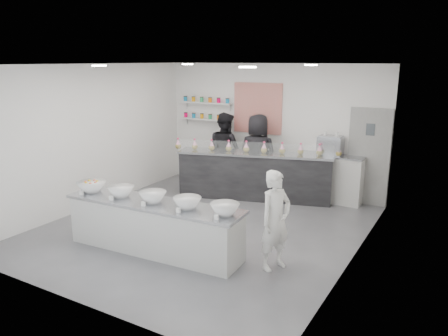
# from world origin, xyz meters

# --- Properties ---
(floor) EXTENTS (6.00, 6.00, 0.00)m
(floor) POSITION_xyz_m (0.00, 0.00, 0.00)
(floor) COLOR #515156
(floor) RESTS_ON ground
(ceiling) EXTENTS (6.00, 6.00, 0.00)m
(ceiling) POSITION_xyz_m (0.00, 0.00, 3.00)
(ceiling) COLOR white
(ceiling) RESTS_ON floor
(back_wall) EXTENTS (5.50, 0.00, 5.50)m
(back_wall) POSITION_xyz_m (0.00, 3.00, 1.50)
(back_wall) COLOR white
(back_wall) RESTS_ON floor
(left_wall) EXTENTS (0.00, 6.00, 6.00)m
(left_wall) POSITION_xyz_m (-2.75, 0.00, 1.50)
(left_wall) COLOR white
(left_wall) RESTS_ON floor
(right_wall) EXTENTS (0.00, 6.00, 6.00)m
(right_wall) POSITION_xyz_m (2.75, 0.00, 1.50)
(right_wall) COLOR white
(right_wall) RESTS_ON floor
(back_door) EXTENTS (0.88, 0.04, 2.10)m
(back_door) POSITION_xyz_m (2.30, 2.97, 1.05)
(back_door) COLOR gray
(back_door) RESTS_ON floor
(pattern_panel) EXTENTS (1.25, 0.03, 1.20)m
(pattern_panel) POSITION_xyz_m (-0.35, 2.98, 1.95)
(pattern_panel) COLOR #B20F02
(pattern_panel) RESTS_ON back_wall
(jar_shelf_lower) EXTENTS (1.45, 0.22, 0.04)m
(jar_shelf_lower) POSITION_xyz_m (-1.75, 2.90, 1.60)
(jar_shelf_lower) COLOR silver
(jar_shelf_lower) RESTS_ON back_wall
(jar_shelf_upper) EXTENTS (1.45, 0.22, 0.04)m
(jar_shelf_upper) POSITION_xyz_m (-1.75, 2.90, 2.02)
(jar_shelf_upper) COLOR silver
(jar_shelf_upper) RESTS_ON back_wall
(preserve_jars) EXTENTS (1.45, 0.10, 0.56)m
(preserve_jars) POSITION_xyz_m (-1.75, 2.88, 1.88)
(preserve_jars) COLOR #F50050
(preserve_jars) RESTS_ON jar_shelf_lower
(downlight_0) EXTENTS (0.24, 0.24, 0.02)m
(downlight_0) POSITION_xyz_m (-1.40, -1.00, 2.98)
(downlight_0) COLOR white
(downlight_0) RESTS_ON ceiling
(downlight_1) EXTENTS (0.24, 0.24, 0.02)m
(downlight_1) POSITION_xyz_m (1.40, -1.00, 2.98)
(downlight_1) COLOR white
(downlight_1) RESTS_ON ceiling
(downlight_2) EXTENTS (0.24, 0.24, 0.02)m
(downlight_2) POSITION_xyz_m (-1.40, 1.60, 2.98)
(downlight_2) COLOR white
(downlight_2) RESTS_ON ceiling
(downlight_3) EXTENTS (0.24, 0.24, 0.02)m
(downlight_3) POSITION_xyz_m (1.40, 1.60, 2.98)
(downlight_3) COLOR white
(downlight_3) RESTS_ON ceiling
(prep_counter) EXTENTS (3.13, 0.87, 0.84)m
(prep_counter) POSITION_xyz_m (-0.16, -1.25, 0.42)
(prep_counter) COLOR beige
(prep_counter) RESTS_ON floor
(back_bar) EXTENTS (3.47, 1.61, 1.06)m
(back_bar) POSITION_xyz_m (0.02, 2.12, 0.53)
(back_bar) COLOR black
(back_bar) RESTS_ON floor
(sneeze_guard) EXTENTS (3.24, 1.00, 0.29)m
(sneeze_guard) POSITION_xyz_m (0.10, 1.84, 1.21)
(sneeze_guard) COLOR white
(sneeze_guard) RESTS_ON back_bar
(espresso_ledge) EXTENTS (1.43, 0.45, 1.06)m
(espresso_ledge) POSITION_xyz_m (1.55, 2.78, 0.53)
(espresso_ledge) COLOR beige
(espresso_ledge) RESTS_ON floor
(espresso_machine) EXTENTS (0.52, 0.36, 0.40)m
(espresso_machine) POSITION_xyz_m (1.52, 2.78, 1.26)
(espresso_machine) COLOR #93969E
(espresso_machine) RESTS_ON espresso_ledge
(cup_stacks) EXTENTS (0.24, 0.24, 0.32)m
(cup_stacks) POSITION_xyz_m (1.40, 2.78, 1.22)
(cup_stacks) COLOR tan
(cup_stacks) RESTS_ON espresso_ledge
(prep_bowls) EXTENTS (3.07, 0.71, 0.18)m
(prep_bowls) POSITION_xyz_m (-0.16, -1.25, 0.93)
(prep_bowls) COLOR white
(prep_bowls) RESTS_ON prep_counter
(label_cards) EXTENTS (2.66, 0.04, 0.07)m
(label_cards) POSITION_xyz_m (-0.19, -1.79, 0.88)
(label_cards) COLOR white
(label_cards) RESTS_ON prep_counter
(cookie_bags) EXTENTS (3.61, 1.22, 0.26)m
(cookie_bags) POSITION_xyz_m (0.02, 2.12, 1.19)
(cookie_bags) COLOR #FF9EC8
(cookie_bags) RESTS_ON back_bar
(woman_prep) EXTENTS (0.55, 0.65, 1.52)m
(woman_prep) POSITION_xyz_m (1.80, -0.80, 0.76)
(woman_prep) COLOR silver
(woman_prep) RESTS_ON floor
(staff_left) EXTENTS (1.09, 0.97, 1.85)m
(staff_left) POSITION_xyz_m (-1.03, 2.60, 0.93)
(staff_left) COLOR black
(staff_left) RESTS_ON floor
(staff_right) EXTENTS (0.98, 0.69, 1.89)m
(staff_right) POSITION_xyz_m (-0.08, 2.46, 0.94)
(staff_right) COLOR black
(staff_right) RESTS_ON floor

